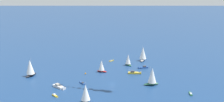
% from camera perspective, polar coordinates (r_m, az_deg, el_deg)
% --- Properties ---
extents(ground_plane, '(2000.00, 2000.00, 0.00)m').
position_cam_1_polar(ground_plane, '(179.40, 0.00, -7.08)').
color(ground_plane, navy).
extents(sailboat_near_centre, '(6.93, 10.75, 13.35)m').
position_cam_1_polar(sailboat_near_centre, '(176.63, 8.75, -5.48)').
color(sailboat_near_centre, '#33704C').
rests_on(sailboat_near_centre, ground_plane).
extents(motorboat_far_port, '(5.12, 1.38, 1.48)m').
position_cam_1_polar(motorboat_far_port, '(168.55, 16.77, -8.92)').
color(motorboat_far_port, '#33704C').
rests_on(motorboat_far_port, ground_plane).
extents(motorboat_far_stbd, '(5.40, 4.40, 1.62)m').
position_cam_1_polar(motorboat_far_stbd, '(180.01, -6.57, -6.95)').
color(motorboat_far_stbd, '#23478C').
rests_on(motorboat_far_stbd, ground_plane).
extents(motorboat_inshore, '(8.92, 9.90, 3.08)m').
position_cam_1_polar(motorboat_inshore, '(174.47, -11.37, -7.67)').
color(motorboat_inshore, white).
rests_on(motorboat_inshore, ground_plane).
extents(sailboat_offshore, '(5.95, 8.43, 10.58)m').
position_cam_1_polar(sailboat_offshore, '(202.11, -2.31, -3.27)').
color(sailboat_offshore, '#B21E1E').
rests_on(sailboat_offshore, ground_plane).
extents(sailboat_trailing, '(9.53, 5.66, 12.00)m').
position_cam_1_polar(sailboat_trailing, '(149.67, -5.79, -9.18)').
color(sailboat_trailing, '#9E9993').
rests_on(sailboat_trailing, ground_plane).
extents(motorboat_ahead, '(2.90, 9.93, 2.86)m').
position_cam_1_polar(motorboat_ahead, '(199.43, 5.09, -4.77)').
color(motorboat_ahead, gold).
rests_on(motorboat_ahead, ground_plane).
extents(motorboat_mid_cluster, '(4.99, 8.57, 2.42)m').
position_cam_1_polar(motorboat_mid_cluster, '(213.70, 6.71, -3.59)').
color(motorboat_mid_cluster, '#23478C').
rests_on(motorboat_mid_cluster, ground_plane).
extents(sailboat_outer_ring_a, '(11.30, 7.65, 14.06)m').
position_cam_1_polar(sailboat_outer_ring_a, '(200.97, -17.44, -3.52)').
color(sailboat_outer_ring_a, black).
rests_on(sailboat_outer_ring_a, ground_plane).
extents(sailboat_outer_ring_b, '(7.83, 6.72, 10.45)m').
position_cam_1_polar(sailboat_outer_ring_b, '(219.63, 3.53, -1.94)').
color(sailboat_outer_ring_b, '#33704C').
rests_on(sailboat_outer_ring_b, ground_plane).
extents(sailboat_outer_ring_c, '(11.31, 7.45, 14.05)m').
position_cam_1_polar(sailboat_outer_ring_c, '(234.47, 6.76, -0.60)').
color(sailboat_outer_ring_c, '#9E9993').
rests_on(sailboat_outer_ring_c, ground_plane).
extents(motorboat_outer_ring_d, '(4.56, 4.47, 1.47)m').
position_cam_1_polar(motorboat_outer_ring_d, '(233.06, -0.10, -2.12)').
color(motorboat_outer_ring_d, gold).
rests_on(motorboat_outer_ring_d, ground_plane).
extents(motorboat_outer_ring_e, '(4.95, 4.70, 1.58)m').
position_cam_1_polar(motorboat_outer_ring_e, '(162.27, -12.29, -9.52)').
color(motorboat_outer_ring_e, gold).
rests_on(motorboat_outer_ring_e, ground_plane).
extents(marker_buoy, '(1.10, 1.10, 2.10)m').
position_cam_1_polar(marker_buoy, '(199.26, -5.83, -4.91)').
color(marker_buoy, orange).
rests_on(marker_buoy, ground_plane).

